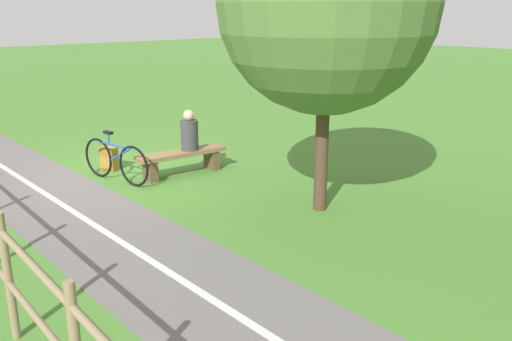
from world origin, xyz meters
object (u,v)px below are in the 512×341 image
Objects in this scene: bicycle at (115,161)px; tree_near_bench at (327,3)px; bench at (182,158)px; backpack at (109,159)px; person_seated at (189,133)px.

bicycle is 4.71m from tree_near_bench.
bench is at bearing 56.95° from bicycle.
bench is at bearing -79.50° from tree_near_bench.
backpack is (0.91, -1.18, -0.09)m from bench.
tree_near_bench is at bearing 105.80° from bench.
bicycle is at bearing -13.64° from person_seated.
person_seated is at bearing 58.98° from bicycle.
bench is 3.81× the size of backpack.
bench is 4.14m from tree_near_bench.
tree_near_bench is at bearing 102.42° from person_seated.
tree_near_bench is (-0.56, 3.01, 2.79)m from bench.
backpack is at bearing -42.14° from person_seated.
bicycle is 3.59× the size of backpack.
tree_near_bench reaches higher than bench.
bench is 1.06× the size of bicycle.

